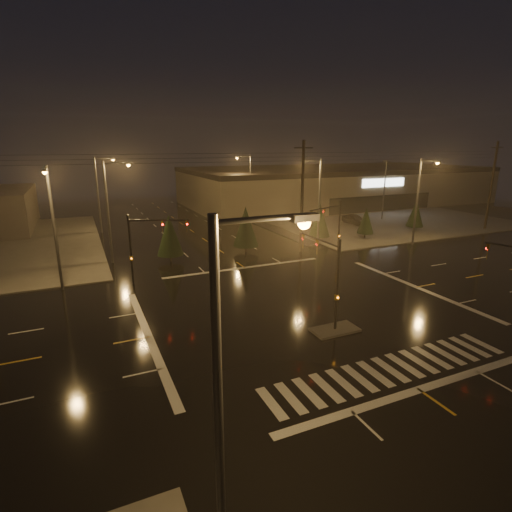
{
  "coord_description": "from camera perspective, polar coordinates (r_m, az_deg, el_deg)",
  "views": [
    {
      "loc": [
        -14.14,
        -23.17,
        11.41
      ],
      "look_at": [
        -1.69,
        4.54,
        3.0
      ],
      "focal_mm": 28.0,
      "sensor_mm": 36.0,
      "label": 1
    }
  ],
  "objects": [
    {
      "name": "retail_building",
      "position": [
        85.17,
        11.33,
        10.09
      ],
      "size": [
        60.2,
        28.3,
        7.2
      ],
      "color": "#675D4A",
      "rests_on": "ground"
    },
    {
      "name": "signal_mast_ne",
      "position": [
        41.54,
        11.01,
        4.63
      ],
      "size": [
        4.84,
        1.86,
        6.0
      ],
      "color": "black",
      "rests_on": "ground"
    },
    {
      "name": "signal_mast_nw",
      "position": [
        34.48,
        -15.86,
        2.11
      ],
      "size": [
        4.84,
        1.86,
        6.0
      ],
      "color": "black",
      "rests_on": "ground"
    },
    {
      "name": "median_island",
      "position": [
        26.38,
        11.2,
        -10.29
      ],
      "size": [
        3.0,
        1.6,
        0.15
      ],
      "primitive_type": "cube",
      "color": "#413F3A",
      "rests_on": "ground"
    },
    {
      "name": "streetlight_4",
      "position": [
        64.6,
        -1.04,
        10.5
      ],
      "size": [
        2.77,
        0.32,
        10.0
      ],
      "color": "#38383A",
      "rests_on": "ground"
    },
    {
      "name": "streetlight_0",
      "position": [
        10.34,
        -3.77,
        -17.41
      ],
      "size": [
        2.77,
        0.32,
        10.0
      ],
      "color": "#38383A",
      "rests_on": "ground"
    },
    {
      "name": "streetlight_1",
      "position": [
        41.65,
        -20.05,
        6.81
      ],
      "size": [
        2.77,
        0.32,
        10.0
      ],
      "color": "#38383A",
      "rests_on": "ground"
    },
    {
      "name": "streetlight_3",
      "position": [
        46.98,
        8.72,
        8.45
      ],
      "size": [
        2.77,
        0.32,
        10.0
      ],
      "color": "#38383A",
      "rests_on": "ground"
    },
    {
      "name": "signal_mast_median",
      "position": [
        25.74,
        10.44,
        -2.1
      ],
      "size": [
        0.25,
        4.59,
        6.0
      ],
      "color": "black",
      "rests_on": "ground"
    },
    {
      "name": "car_parked",
      "position": [
        61.81,
        13.93,
        5.11
      ],
      "size": [
        2.01,
        4.59,
        1.54
      ],
      "primitive_type": "imported",
      "rotation": [
        0.0,
        0.0,
        0.04
      ],
      "color": "black",
      "rests_on": "ground"
    },
    {
      "name": "streetlight_5",
      "position": [
        34.86,
        -27.0,
        4.53
      ],
      "size": [
        0.32,
        2.77,
        10.0
      ],
      "color": "#38383A",
      "rests_on": "ground"
    },
    {
      "name": "conifer_1",
      "position": [
        52.26,
        15.42,
        4.9
      ],
      "size": [
        2.07,
        2.07,
        3.94
      ],
      "color": "black",
      "rests_on": "ground"
    },
    {
      "name": "parking_lot",
      "position": [
        71.85,
        19.48,
        5.49
      ],
      "size": [
        50.0,
        24.0,
        0.08
      ],
      "primitive_type": "cube",
      "color": "black",
      "rests_on": "ground"
    },
    {
      "name": "ground",
      "position": [
        29.44,
        6.69,
        -7.44
      ],
      "size": [
        140.0,
        140.0,
        0.0
      ],
      "primitive_type": "plane",
      "color": "black",
      "rests_on": "ground"
    },
    {
      "name": "streetlight_2",
      "position": [
        57.52,
        -21.4,
        8.84
      ],
      "size": [
        2.77,
        0.32,
        10.0
      ],
      "color": "#38383A",
      "rests_on": "ground"
    },
    {
      "name": "conifer_2",
      "position": [
        58.95,
        21.83,
        5.66
      ],
      "size": [
        2.28,
        2.28,
        4.27
      ],
      "color": "black",
      "rests_on": "ground"
    },
    {
      "name": "crosswalk",
      "position": [
        23.04,
        18.59,
        -15.09
      ],
      "size": [
        15.0,
        2.6,
        0.01
      ],
      "primitive_type": "cube",
      "color": "beige",
      "rests_on": "ground"
    },
    {
      "name": "utility_pole_1",
      "position": [
        43.58,
        6.6,
        8.42
      ],
      "size": [
        2.2,
        0.32,
        12.0
      ],
      "color": "black",
      "rests_on": "ground"
    },
    {
      "name": "stop_bar_far",
      "position": [
        38.7,
        -1.64,
        -1.67
      ],
      "size": [
        16.0,
        0.5,
        0.01
      ],
      "primitive_type": "cube",
      "color": "beige",
      "rests_on": "ground"
    },
    {
      "name": "sidewalk_ne",
      "position": [
        70.03,
        15.36,
        5.6
      ],
      "size": [
        36.0,
        36.0,
        0.12
      ],
      "primitive_type": "cube",
      "color": "#413F3A",
      "rests_on": "ground"
    },
    {
      "name": "conifer_0",
      "position": [
        49.25,
        9.08,
        5.11
      ],
      "size": [
        2.57,
        2.57,
        4.72
      ],
      "color": "black",
      "rests_on": "ground"
    },
    {
      "name": "utility_pole_2",
      "position": [
        64.25,
        30.59,
        8.65
      ],
      "size": [
        2.2,
        0.32,
        12.0
      ],
      "color": "black",
      "rests_on": "ground"
    },
    {
      "name": "conifer_3",
      "position": [
        41.07,
        -12.25,
        2.98
      ],
      "size": [
        2.65,
        2.65,
        4.84
      ],
      "color": "black",
      "rests_on": "ground"
    },
    {
      "name": "stop_bar_near",
      "position": [
        21.87,
        22.26,
        -17.25
      ],
      "size": [
        16.0,
        0.5,
        0.01
      ],
      "primitive_type": "cube",
      "color": "beige",
      "rests_on": "ground"
    },
    {
      "name": "streetlight_6",
      "position": [
        50.18,
        22.33,
        7.92
      ],
      "size": [
        0.32,
        2.77,
        10.0
      ],
      "color": "#38383A",
      "rests_on": "ground"
    },
    {
      "name": "conifer_4",
      "position": [
        43.8,
        -1.49,
        4.23
      ],
      "size": [
        2.78,
        2.78,
        5.05
      ],
      "color": "black",
      "rests_on": "ground"
    }
  ]
}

